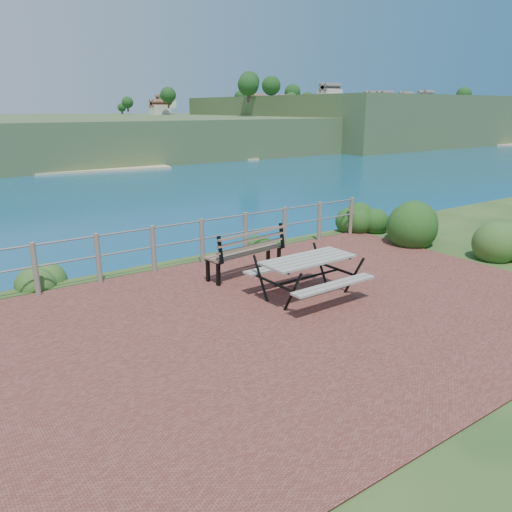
{
  "coord_description": "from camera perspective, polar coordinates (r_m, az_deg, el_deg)",
  "views": [
    {
      "loc": [
        -5.14,
        -5.97,
        3.33
      ],
      "look_at": [
        -0.14,
        1.1,
        0.75
      ],
      "focal_mm": 35.0,
      "sensor_mm": 36.0,
      "label": 1
    }
  ],
  "objects": [
    {
      "name": "ground",
      "position": [
        8.55,
        5.07,
        -6.38
      ],
      "size": [
        10.0,
        7.0,
        0.12
      ],
      "primitive_type": "cube",
      "color": "brown",
      "rests_on": "ground"
    },
    {
      "name": "safety_railing",
      "position": [
        10.99,
        -6.18,
        1.98
      ],
      "size": [
        9.4,
        0.1,
        1.0
      ],
      "color": "#6B5B4C",
      "rests_on": "ground"
    },
    {
      "name": "distant_bay",
      "position": [
        274.38,
        5.46,
        15.5
      ],
      "size": [
        290.0,
        232.36,
        24.0
      ],
      "color": "#3A5C2E",
      "rests_on": "ground"
    },
    {
      "name": "picnic_table",
      "position": [
        9.01,
        5.92,
        -1.98
      ],
      "size": [
        1.75,
        1.51,
        0.73
      ],
      "rotation": [
        0.0,
        0.0,
        0.01
      ],
      "color": "gray",
      "rests_on": "ground"
    },
    {
      "name": "park_bench",
      "position": [
        10.13,
        -1.3,
        1.32
      ],
      "size": [
        1.82,
        0.66,
        1.0
      ],
      "rotation": [
        0.0,
        0.0,
        0.12
      ],
      "color": "brown",
      "rests_on": "ground"
    },
    {
      "name": "shrub_right_front",
      "position": [
        13.33,
        16.5,
        1.44
      ],
      "size": [
        1.31,
        1.31,
        1.86
      ],
      "primitive_type": "ellipsoid",
      "color": "#164114",
      "rests_on": "ground"
    },
    {
      "name": "shrub_right_back",
      "position": [
        12.75,
        26.66,
        -0.35
      ],
      "size": [
        1.07,
        1.07,
        1.52
      ],
      "primitive_type": "ellipsoid",
      "color": "#2A5720",
      "rests_on": "ground"
    },
    {
      "name": "shrub_right_edge",
      "position": [
        14.25,
        12.03,
        2.72
      ],
      "size": [
        0.99,
        0.99,
        1.42
      ],
      "primitive_type": "ellipsoid",
      "color": "#164114",
      "rests_on": "ground"
    },
    {
      "name": "shrub_lip_west",
      "position": [
        10.73,
        -23.44,
        -2.9
      ],
      "size": [
        0.77,
        0.77,
        0.51
      ],
      "primitive_type": "ellipsoid",
      "color": "#2A5720",
      "rests_on": "ground"
    },
    {
      "name": "shrub_lip_east",
      "position": [
        12.58,
        0.57,
        1.26
      ],
      "size": [
        0.66,
        0.66,
        0.36
      ],
      "primitive_type": "ellipsoid",
      "color": "#164114",
      "rests_on": "ground"
    }
  ]
}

